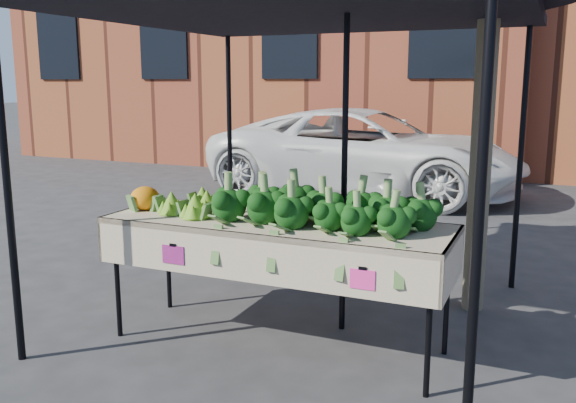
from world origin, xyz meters
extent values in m
plane|color=#2D2D2F|center=(0.00, 0.00, 0.00)|extent=(90.00, 90.00, 0.00)
cube|color=beige|center=(-0.15, 0.15, 0.45)|extent=(2.40, 0.81, 0.90)
cube|color=#F22D8C|center=(-0.73, -0.26, 0.70)|extent=(0.17, 0.01, 0.12)
cube|color=#F92F9D|center=(0.59, -0.26, 0.70)|extent=(0.17, 0.01, 0.12)
ellipsoid|color=#0C340E|center=(0.17, 0.17, 1.05)|extent=(1.50, 0.60, 0.29)
ellipsoid|color=#76A930|center=(-0.82, 0.18, 1.01)|extent=(0.45, 0.59, 0.22)
ellipsoid|color=orange|center=(-1.20, 0.10, 1.00)|extent=(0.22, 0.22, 0.20)
imported|color=white|center=(-1.33, 6.15, 2.54)|extent=(1.46, 2.37, 5.09)
camera|label=1|loc=(1.59, -3.58, 1.83)|focal=38.45mm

